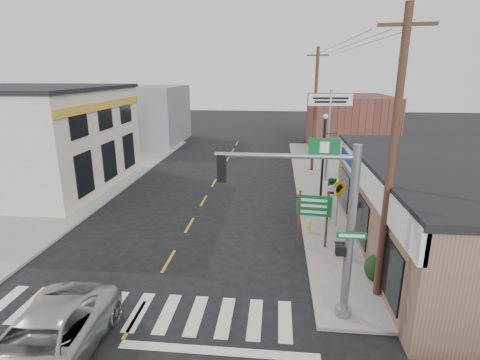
# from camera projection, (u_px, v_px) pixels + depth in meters

# --- Properties ---
(ground) EXTENTS (140.00, 140.00, 0.00)m
(ground) POSITION_uv_depth(u_px,v_px,m) (135.00, 319.00, 12.49)
(ground) COLOR black
(ground) RESTS_ON ground
(sidewalk_right) EXTENTS (6.00, 38.00, 0.13)m
(sidewalk_right) POSITION_uv_depth(u_px,v_px,m) (344.00, 199.00, 24.04)
(sidewalk_right) COLOR gray
(sidewalk_right) RESTS_ON ground
(sidewalk_left) EXTENTS (6.00, 38.00, 0.13)m
(sidewalk_left) POSITION_uv_depth(u_px,v_px,m) (78.00, 191.00, 25.75)
(sidewalk_left) COLOR gray
(sidewalk_left) RESTS_ON ground
(center_line) EXTENTS (0.12, 56.00, 0.01)m
(center_line) POSITION_uv_depth(u_px,v_px,m) (189.00, 225.00, 20.14)
(center_line) COLOR gold
(center_line) RESTS_ON ground
(crosswalk) EXTENTS (11.00, 2.20, 0.01)m
(crosswalk) POSITION_uv_depth(u_px,v_px,m) (139.00, 312.00, 12.87)
(crosswalk) COLOR silver
(crosswalk) RESTS_ON ground
(left_building) EXTENTS (12.00, 12.00, 6.80)m
(left_building) POSITION_uv_depth(u_px,v_px,m) (25.00, 139.00, 26.16)
(left_building) COLOR beige
(left_building) RESTS_ON ground
(bldg_distant_right) EXTENTS (8.00, 10.00, 5.60)m
(bldg_distant_right) POSITION_uv_depth(u_px,v_px,m) (348.00, 123.00, 39.24)
(bldg_distant_right) COLOR brown
(bldg_distant_right) RESTS_ON ground
(bldg_distant_left) EXTENTS (9.00, 10.00, 6.40)m
(bldg_distant_left) POSITION_uv_depth(u_px,v_px,m) (142.00, 114.00, 43.23)
(bldg_distant_left) COLOR gray
(bldg_distant_left) RESTS_ON ground
(suv) EXTENTS (2.79, 5.72, 1.56)m
(suv) POSITION_uv_depth(u_px,v_px,m) (42.00, 345.00, 10.20)
(suv) COLOR #AFB1B5
(suv) RESTS_ON ground
(traffic_signal_pole) EXTENTS (4.69, 0.37, 5.94)m
(traffic_signal_pole) POSITION_uv_depth(u_px,v_px,m) (328.00, 215.00, 11.59)
(traffic_signal_pole) COLOR gray
(traffic_signal_pole) RESTS_ON sidewalk_right
(guide_sign) EXTENTS (1.54, 0.13, 2.70)m
(guide_sign) POSITION_uv_depth(u_px,v_px,m) (313.00, 211.00, 16.90)
(guide_sign) COLOR #4D3123
(guide_sign) RESTS_ON sidewalk_right
(fire_hydrant) EXTENTS (0.21, 0.21, 0.65)m
(fire_hydrant) POSITION_uv_depth(u_px,v_px,m) (309.00, 226.00, 18.85)
(fire_hydrant) COLOR yellow
(fire_hydrant) RESTS_ON sidewalk_right
(ped_crossing_sign) EXTENTS (1.01, 0.07, 2.59)m
(ped_crossing_sign) POSITION_uv_depth(u_px,v_px,m) (338.00, 194.00, 19.20)
(ped_crossing_sign) COLOR gray
(ped_crossing_sign) RESTS_ON sidewalk_right
(lamp_post) EXTENTS (0.72, 0.56, 5.53)m
(lamp_post) POSITION_uv_depth(u_px,v_px,m) (324.00, 154.00, 21.75)
(lamp_post) COLOR black
(lamp_post) RESTS_ON sidewalk_right
(dance_center_sign) EXTENTS (3.11, 0.19, 6.61)m
(dance_center_sign) POSITION_uv_depth(u_px,v_px,m) (330.00, 113.00, 26.68)
(dance_center_sign) COLOR gray
(dance_center_sign) RESTS_ON sidewalk_right
(bare_tree) EXTENTS (2.28, 2.28, 4.56)m
(bare_tree) POSITION_uv_depth(u_px,v_px,m) (418.00, 183.00, 14.79)
(bare_tree) COLOR black
(bare_tree) RESTS_ON sidewalk_right
(shrub_front) EXTENTS (1.13, 1.13, 0.85)m
(shrub_front) POSITION_uv_depth(u_px,v_px,m) (379.00, 269.00, 14.60)
(shrub_front) COLOR #1F3915
(shrub_front) RESTS_ON sidewalk_right
(shrub_back) EXTENTS (1.10, 1.10, 0.83)m
(shrub_back) POSITION_uv_depth(u_px,v_px,m) (369.00, 224.00, 18.90)
(shrub_back) COLOR black
(shrub_back) RESTS_ON sidewalk_right
(utility_pole_near) EXTENTS (1.71, 0.26, 9.82)m
(utility_pole_near) POSITION_uv_depth(u_px,v_px,m) (392.00, 160.00, 12.31)
(utility_pole_near) COLOR #3F311C
(utility_pole_near) RESTS_ON sidewalk_right
(utility_pole_far) EXTENTS (1.68, 0.25, 9.66)m
(utility_pole_far) POSITION_uv_depth(u_px,v_px,m) (315.00, 109.00, 29.59)
(utility_pole_far) COLOR #3A2D17
(utility_pole_far) RESTS_ON sidewalk_right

